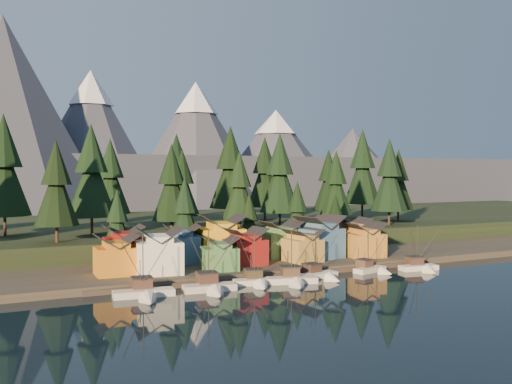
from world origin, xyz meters
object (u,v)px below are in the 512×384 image
house_front_0 (116,254)px  house_back_1 (182,243)px  boat_6 (421,261)px  boat_3 (293,273)px  house_back_0 (124,245)px  boat_1 (211,279)px  boat_0 (145,285)px  boat_5 (373,264)px  boat_4 (321,269)px  boat_2 (257,275)px  house_front_1 (159,249)px

house_front_0 → house_back_1: (16.53, 8.07, 0.29)m
boat_6 → house_back_1: house_back_1 is taller
boat_3 → house_back_0: 38.03m
boat_1 → house_front_0: size_ratio=1.50×
boat_0 → boat_5: 51.91m
house_back_1 → house_front_0: bearing=-142.9°
boat_4 → boat_5: boat_4 is taller
boat_0 → boat_3: size_ratio=1.00×
boat_2 → boat_6: 40.33m
boat_6 → boat_5: bearing=173.0°
boat_5 → boat_6: size_ratio=0.93×
boat_5 → boat_6: 11.39m
house_front_1 → house_back_0: size_ratio=1.15×
house_back_1 → boat_1: bearing=-85.7°
boat_2 → house_front_1: house_front_1 is taller
boat_3 → boat_5: bearing=25.6°
boat_6 → house_front_1: bearing=173.4°
boat_3 → boat_5: size_ratio=1.17×
boat_1 → house_back_1: 25.96m
boat_2 → boat_6: (40.30, -1.52, 0.01)m
boat_5 → house_back_1: bearing=134.1°
boat_5 → house_front_0: house_front_0 is taller
boat_4 → boat_6: (25.37, -1.86, 0.10)m
boat_0 → house_front_1: bearing=71.0°
boat_5 → boat_6: boat_6 is taller
boat_3 → house_front_0: boat_3 is taller
boat_0 → house_back_0: boat_0 is taller
boat_1 → boat_3: size_ratio=1.04×
boat_1 → house_front_1: size_ratio=1.21×
house_back_0 → boat_4: bearing=-29.0°
house_front_1 → boat_3: bearing=-25.0°
boat_2 → boat_5: boat_2 is taller
boat_5 → house_front_1: (-45.02, 11.81, 4.42)m
boat_5 → boat_6: (10.99, -2.98, 0.17)m
house_back_0 → boat_3: bearing=-38.8°
boat_4 → house_front_1: bearing=147.3°
boat_4 → house_front_0: (-38.70, 15.32, 3.67)m
boat_4 → boat_6: size_ratio=0.99×
boat_1 → house_back_0: bearing=116.8°
boat_6 → boat_4: bearing=-176.0°
boat_6 → boat_2: bearing=-174.0°
boat_2 → house_back_0: house_back_0 is taller
boat_1 → boat_5: boat_1 is taller
house_front_0 → house_back_0: bearing=69.3°
boat_1 → boat_6: bearing=6.2°
boat_3 → boat_1: bearing=-164.1°
boat_3 → house_front_1: house_front_1 is taller
boat_3 → boat_4: bearing=33.5°
boat_6 → house_back_1: bearing=160.2°
house_front_1 → house_back_1: 13.47m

